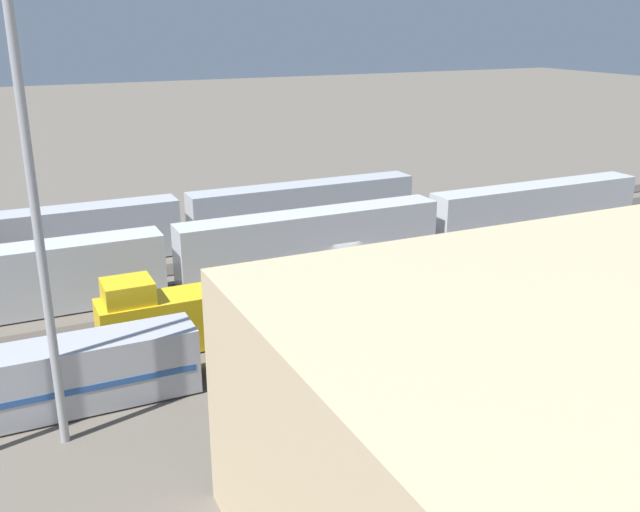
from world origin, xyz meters
name	(u,v)px	position (x,y,z in m)	size (l,w,h in m)	color
ground_plane	(352,275)	(0.00, 0.00, 0.00)	(400.00, 400.00, 0.00)	#60594F
track_bed_0	(293,235)	(0.00, -12.50, 0.06)	(140.00, 2.80, 0.12)	#3D3833
track_bed_1	(314,249)	(0.00, -7.50, 0.06)	(140.00, 2.80, 0.12)	#3D3833
track_bed_2	(338,265)	(0.00, -2.50, 0.06)	(140.00, 2.80, 0.12)	#3D3833
track_bed_3	(366,283)	(0.00, 2.50, 0.06)	(140.00, 2.80, 0.12)	#4C443D
track_bed_4	(398,305)	(0.00, 7.50, 0.06)	(140.00, 2.80, 0.12)	#3D3833
track_bed_5	(436,330)	(0.00, 12.50, 0.06)	(140.00, 2.80, 0.12)	#3D3833
train_on_track_0	(183,223)	(10.91, -12.50, 2.62)	(47.20, 3.00, 5.00)	#B7BABF
train_on_track_5	(383,315)	(4.28, 12.50, 2.00)	(71.40, 3.06, 3.80)	#A8AAB2
train_on_track_4	(174,318)	(16.89, 7.50, 2.16)	(10.00, 3.00, 5.00)	gold
train_on_track_2	(169,260)	(14.66, -2.50, 2.62)	(95.60, 3.00, 5.00)	silver
light_mast_1	(13,44)	(24.65, 15.62, 19.36)	(2.80, 0.70, 30.95)	#9EA0A5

